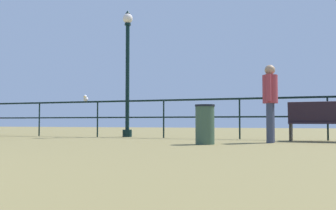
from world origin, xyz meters
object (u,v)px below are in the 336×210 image
object	(u,v)px
seagull_on_rail	(86,98)
lamppost_center	(128,67)
bench_near_left	(329,120)
trash_bin	(205,124)
person_by_bench	(270,98)

from	to	relation	value
seagull_on_rail	lamppost_center	bearing A→B (deg)	16.18
lamppost_center	seagull_on_rail	xyz separation A→B (m)	(-1.25, -0.36, -0.95)
bench_near_left	trash_bin	distance (m)	3.10
bench_near_left	seagull_on_rail	world-z (taller)	seagull_on_rail
bench_near_left	person_by_bench	size ratio (longest dim) A/B	1.05
bench_near_left	trash_bin	xyz separation A→B (m)	(-2.39, -1.97, -0.10)
bench_near_left	trash_bin	bearing A→B (deg)	-140.47
person_by_bench	bench_near_left	bearing A→B (deg)	36.99
lamppost_center	seagull_on_rail	bearing A→B (deg)	-163.82
lamppost_center	person_by_bench	size ratio (longest dim) A/B	2.29
bench_near_left	lamppost_center	xyz separation A→B (m)	(-5.63, 1.01, 1.63)
bench_near_left	seagull_on_rail	bearing A→B (deg)	174.59
bench_near_left	person_by_bench	bearing A→B (deg)	-143.01
seagull_on_rail	trash_bin	distance (m)	5.25
person_by_bench	seagull_on_rail	xyz separation A→B (m)	(-5.67, 1.56, 0.20)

